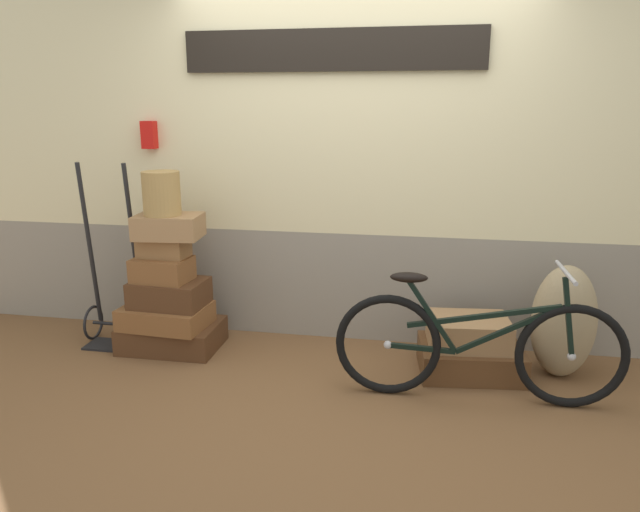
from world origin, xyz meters
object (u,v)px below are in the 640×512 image
object	(u,v)px
suitcase_7	(468,332)
suitcase_1	(166,316)
burlap_sack	(563,322)
suitcase_2	(170,293)
wicker_basket	(161,193)
bicycle	(476,347)
luggage_trolley	(115,300)
suitcase_0	(172,335)
suitcase_3	(162,269)
suitcase_6	(470,359)
suitcase_5	(169,226)
suitcase_4	(164,247)

from	to	relation	value
suitcase_7	suitcase_1	bearing A→B (deg)	174.99
suitcase_1	burlap_sack	world-z (taller)	burlap_sack
suitcase_2	wicker_basket	size ratio (longest dim) A/B	1.68
bicycle	luggage_trolley	bearing A→B (deg)	170.21
suitcase_0	suitcase_3	size ratio (longest dim) A/B	1.78
suitcase_6	bicycle	size ratio (longest dim) A/B	0.39
wicker_basket	suitcase_5	bearing A→B (deg)	28.15
luggage_trolley	suitcase_5	bearing A→B (deg)	-3.83
suitcase_2	suitcase_0	bearing A→B (deg)	117.90
suitcase_1	suitcase_2	distance (m)	0.17
suitcase_4	suitcase_6	distance (m)	2.23
suitcase_2	bicycle	distance (m)	2.13
suitcase_1	suitcase_3	size ratio (longest dim) A/B	1.53
suitcase_5	suitcase_7	world-z (taller)	suitcase_5
suitcase_1	burlap_sack	xyz separation A→B (m)	(2.69, 0.08, 0.11)
suitcase_2	suitcase_3	world-z (taller)	suitcase_3
burlap_sack	suitcase_0	bearing A→B (deg)	-179.47
suitcase_6	wicker_basket	xyz separation A→B (m)	(-2.11, 0.00, 1.04)
suitcase_6	bicycle	bearing A→B (deg)	-96.21
suitcase_6	wicker_basket	size ratio (longest dim) A/B	2.19
suitcase_7	luggage_trolley	xyz separation A→B (m)	(-2.53, 0.05, 0.04)
suitcase_6	luggage_trolley	bearing A→B (deg)	172.47
suitcase_2	suitcase_6	xyz separation A→B (m)	(2.09, 0.01, -0.33)
suitcase_2	bicycle	xyz separation A→B (m)	(2.09, -0.38, -0.09)
suitcase_5	suitcase_7	size ratio (longest dim) A/B	0.86
wicker_basket	suitcase_2	bearing A→B (deg)	-30.02
suitcase_3	suitcase_4	world-z (taller)	suitcase_4
bicycle	suitcase_0	bearing A→B (deg)	168.76
suitcase_7	burlap_sack	distance (m)	0.60
suitcase_6	bicycle	world-z (taller)	bicycle
suitcase_3	suitcase_7	size ratio (longest dim) A/B	0.75
suitcase_7	burlap_sack	world-z (taller)	burlap_sack
luggage_trolley	suitcase_2	bearing A→B (deg)	-7.11
wicker_basket	burlap_sack	xyz separation A→B (m)	(2.68, 0.05, -0.76)
burlap_sack	luggage_trolley	bearing A→B (deg)	-179.94
suitcase_5	suitcase_4	bearing A→B (deg)	172.08
suitcase_4	suitcase_5	world-z (taller)	suitcase_5
suitcase_0	suitcase_6	xyz separation A→B (m)	(2.11, -0.03, 0.00)
suitcase_2	suitcase_4	distance (m)	0.33
suitcase_7	luggage_trolley	world-z (taller)	luggage_trolley
suitcase_0	suitcase_2	distance (m)	0.34
suitcase_0	suitcase_6	bearing A→B (deg)	-1.24
suitcase_2	luggage_trolley	world-z (taller)	luggage_trolley
suitcase_2	suitcase_7	distance (m)	2.07
suitcase_3	suitcase_6	size ratio (longest dim) A/B	0.59
suitcase_0	suitcase_3	xyz separation A→B (m)	(-0.02, -0.05, 0.51)
suitcase_1	suitcase_3	distance (m)	0.34
suitcase_0	suitcase_6	size ratio (longest dim) A/B	1.05
suitcase_4	suitcase_3	bearing A→B (deg)	-92.92
suitcase_0	suitcase_5	xyz separation A→B (m)	(0.03, -0.01, 0.81)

